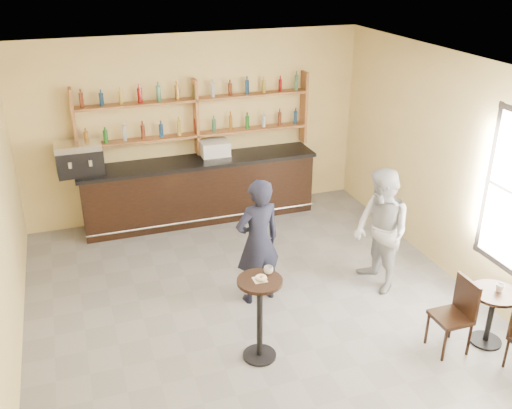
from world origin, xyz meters
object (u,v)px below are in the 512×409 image
object	(u,v)px
cafe_table	(490,317)
man_main	(258,242)
bar_counter	(200,190)
chair_west	(451,316)
pastry_case	(215,150)
patron_second	(381,231)
espresso_machine	(79,158)
pedestal_table	(260,319)

from	to	relation	value
cafe_table	man_main	bearing A→B (deg)	142.32
bar_counter	cafe_table	bearing A→B (deg)	-61.35
bar_counter	chair_west	xyz separation A→B (m)	(1.95, -4.53, -0.09)
pastry_case	man_main	xyz separation A→B (m)	(-0.16, -2.75, -0.38)
cafe_table	patron_second	distance (m)	1.77
cafe_table	patron_second	size ratio (longest dim) A/B	0.41
bar_counter	espresso_machine	distance (m)	2.11
bar_counter	patron_second	xyz separation A→B (m)	(1.85, -3.02, 0.33)
bar_counter	pastry_case	bearing A→B (deg)	0.00
man_main	cafe_table	size ratio (longest dim) A/B	2.44
patron_second	chair_west	bearing A→B (deg)	1.22
espresso_machine	pastry_case	xyz separation A→B (m)	(2.25, 0.00, -0.11)
chair_west	espresso_machine	bearing A→B (deg)	-139.18
espresso_machine	cafe_table	size ratio (longest dim) A/B	0.99
man_main	patron_second	world-z (taller)	man_main
pastry_case	chair_west	world-z (taller)	pastry_case
cafe_table	chair_west	size ratio (longest dim) A/B	0.77
patron_second	pedestal_table	bearing A→B (deg)	-69.31
espresso_machine	man_main	xyz separation A→B (m)	(2.08, -2.75, -0.48)
pastry_case	man_main	bearing A→B (deg)	-85.05
cafe_table	patron_second	bearing A→B (deg)	112.73
cafe_table	chair_west	world-z (taller)	chair_west
espresso_machine	cafe_table	world-z (taller)	espresso_machine
man_main	patron_second	size ratio (longest dim) A/B	1.00
pedestal_table	patron_second	size ratio (longest dim) A/B	0.60
espresso_machine	chair_west	bearing A→B (deg)	-52.38
pastry_case	cafe_table	distance (m)	5.16
pedestal_table	cafe_table	bearing A→B (deg)	-13.39
bar_counter	pastry_case	xyz separation A→B (m)	(0.30, 0.00, 0.71)
pedestal_table	cafe_table	xyz separation A→B (m)	(2.75, -0.65, -0.17)
pastry_case	man_main	distance (m)	2.78
bar_counter	pastry_case	world-z (taller)	pastry_case
bar_counter	man_main	size ratio (longest dim) A/B	2.31
man_main	cafe_table	distance (m)	3.04
bar_counter	espresso_machine	bearing A→B (deg)	180.00
espresso_machine	patron_second	bearing A→B (deg)	-41.59
pedestal_table	patron_second	xyz separation A→B (m)	(2.10, 0.91, 0.36)
chair_west	pastry_case	bearing A→B (deg)	-159.86
bar_counter	espresso_machine	size ratio (longest dim) A/B	5.71
patron_second	pastry_case	bearing A→B (deg)	-155.56
espresso_machine	pedestal_table	bearing A→B (deg)	-69.69
chair_west	patron_second	world-z (taller)	patron_second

